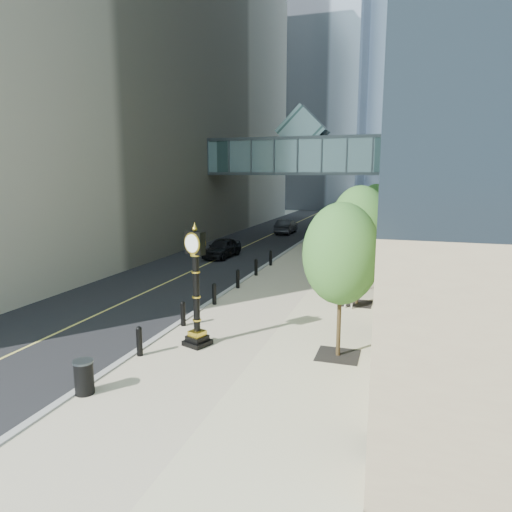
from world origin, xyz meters
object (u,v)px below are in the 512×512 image
(pedestrian, at_px, (349,289))
(car_near, at_px, (222,248))
(trash_bin, at_px, (84,378))
(street_clock, at_px, (196,295))
(car_far, at_px, (286,226))

(pedestrian, xyz_separation_m, car_near, (-10.28, 10.37, -0.25))
(car_near, bearing_deg, trash_bin, -74.72)
(street_clock, xyz_separation_m, car_near, (-5.69, 16.57, -1.18))
(car_near, height_order, car_far, car_far)
(street_clock, bearing_deg, trash_bin, -87.97)
(pedestrian, height_order, car_near, pedestrian)
(car_far, bearing_deg, street_clock, 97.81)
(street_clock, bearing_deg, pedestrian, 74.04)
(street_clock, height_order, trash_bin, street_clock)
(street_clock, distance_m, pedestrian, 7.77)
(trash_bin, height_order, car_far, car_far)
(pedestrian, relative_size, car_near, 0.44)
(trash_bin, bearing_deg, street_clock, 71.45)
(street_clock, bearing_deg, car_near, 129.53)
(pedestrian, xyz_separation_m, car_far, (-9.08, 24.99, -0.23))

